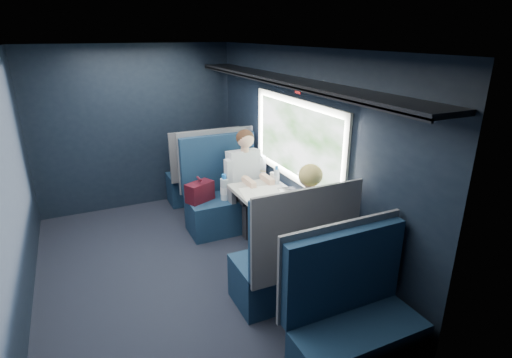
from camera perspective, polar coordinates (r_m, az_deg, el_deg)
name	(u,v)px	position (r m, az deg, el deg)	size (l,w,h in m)	color
ground	(180,275)	(4.46, -10.84, -13.31)	(2.80, 4.20, 0.01)	black
room_shell	(172,140)	(3.86, -11.94, 5.46)	(3.00, 4.40, 2.40)	black
table	(267,201)	(4.45, 1.55, -3.22)	(0.62, 1.00, 0.74)	#54565E
seat_bay_near	(223,197)	(5.21, -4.70, -2.54)	(1.06, 0.62, 1.26)	#0C1E36
seat_bay_far	(291,263)	(3.81, 4.98, -11.89)	(1.04, 0.62, 1.26)	#0C1E36
seat_row_front	(203,176)	(6.04, -7.63, 0.46)	(1.04, 0.51, 1.16)	#0C1E36
seat_row_back	(353,326)	(3.20, 13.66, -19.68)	(1.04, 0.51, 1.16)	#0C1E36
man	(247,177)	(5.04, -1.28, 0.35)	(0.53, 0.56, 1.32)	black
woman	(306,221)	(3.89, 7.11, -5.91)	(0.53, 0.56, 1.32)	black
papers	(271,199)	(4.32, 2.11, -2.84)	(0.54, 0.78, 0.01)	white
laptop	(295,187)	(4.49, 5.60, -1.15)	(0.29, 0.35, 0.23)	silver
bottle_small	(277,176)	(4.70, 2.95, 0.40)	(0.07, 0.07, 0.23)	silver
cup	(273,176)	(4.90, 2.40, 0.49)	(0.06, 0.06, 0.08)	white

